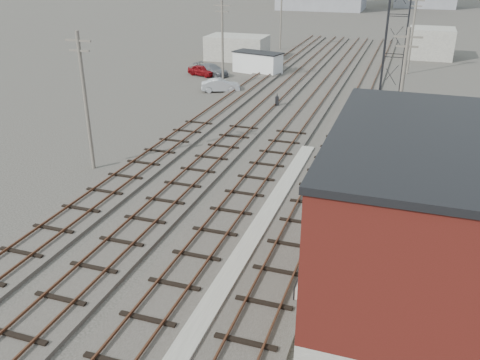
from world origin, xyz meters
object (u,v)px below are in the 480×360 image
at_px(car_red, 202,70).
at_px(car_silver, 221,85).
at_px(car_grey, 211,70).
at_px(signal_mast, 311,227).
at_px(site_trailer, 258,62).
at_px(switch_stand, 277,101).

distance_m(car_red, car_silver, 8.13).
bearing_deg(car_grey, car_silver, -130.78).
height_order(signal_mast, car_red, signal_mast).
bearing_deg(car_grey, signal_mast, -131.79).
bearing_deg(car_red, car_silver, -124.93).
height_order(site_trailer, car_red, site_trailer).
bearing_deg(site_trailer, car_red, -132.15).
bearing_deg(car_red, switch_stand, -112.67).
bearing_deg(car_silver, car_grey, 7.73).
height_order(signal_mast, car_silver, signal_mast).
bearing_deg(car_silver, signal_mast, -173.52).
relative_size(site_trailer, car_grey, 1.38).
height_order(signal_mast, car_grey, signal_mast).
distance_m(signal_mast, car_silver, 33.83).
bearing_deg(signal_mast, switch_stand, 107.79).
height_order(site_trailer, car_grey, site_trailer).
relative_size(car_red, car_grey, 0.79).
bearing_deg(car_red, car_grey, -44.94).
relative_size(signal_mast, car_red, 1.09).
height_order(switch_stand, car_red, switch_stand).
distance_m(switch_stand, site_trailer, 15.60).
bearing_deg(car_red, signal_mast, -132.29).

